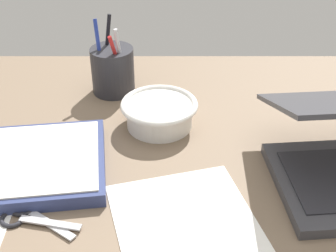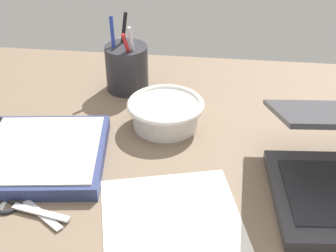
% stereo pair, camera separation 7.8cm
% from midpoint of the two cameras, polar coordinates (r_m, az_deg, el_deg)
% --- Properties ---
extents(desk_top, '(1.40, 1.00, 0.02)m').
position_cam_midpoint_polar(desk_top, '(0.77, 3.65, -8.02)').
color(desk_top, '#75604C').
rests_on(desk_top, ground).
extents(bowl, '(0.15, 0.15, 0.05)m').
position_cam_midpoint_polar(bowl, '(0.90, 2.21, 1.63)').
color(bowl, silver).
rests_on(bowl, desk_top).
extents(pen_cup, '(0.09, 0.09, 0.17)m').
position_cam_midpoint_polar(pen_cup, '(1.02, -2.85, 7.10)').
color(pen_cup, '#28282D').
rests_on(pen_cup, desk_top).
extents(scissors, '(0.13, 0.09, 0.01)m').
position_cam_midpoint_polar(scissors, '(0.75, -14.81, -9.24)').
color(scissors, '#B7B7BC').
rests_on(scissors, desk_top).
extents(paper_sheet_front, '(0.27, 0.33, 0.00)m').
position_cam_midpoint_polar(paper_sheet_front, '(0.68, 4.41, -13.82)').
color(paper_sheet_front, white).
rests_on(paper_sheet_front, desk_top).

